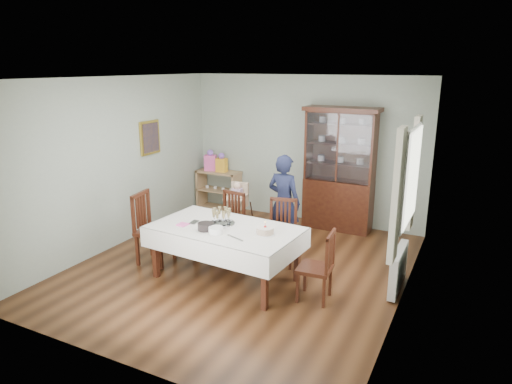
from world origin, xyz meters
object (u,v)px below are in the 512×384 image
Objects in this scene: dining_table at (226,253)px; sideboard at (219,190)px; high_chair at (238,214)px; birthday_cake at (265,231)px; chair_end_left at (155,242)px; chair_end_right at (316,279)px; gift_bag_pink at (210,161)px; china_cabinet at (340,168)px; gift_bag_orange at (222,163)px; champagne_tray at (222,219)px; chair_far_right at (281,245)px; chair_far_left at (228,235)px; woman at (284,202)px.

sideboard reaches higher than dining_table.
high_chair is 3.61× the size of birthday_cake.
dining_table is at bearing -98.94° from chair_end_left.
gift_bag_pink is (-3.21, 2.67, 0.72)m from chair_end_right.
china_cabinet is 2.32× the size of high_chair.
china_cabinet is 2.38× the size of chair_end_right.
gift_bag_orange is (-0.41, 2.66, 0.65)m from chair_end_left.
champagne_tray is at bearing -94.74° from chair_end_left.
chair_far_right is 0.90× the size of chair_end_left.
gift_bag_orange is (0.26, 0.00, -0.02)m from gift_bag_pink.
high_chair is at bearing -144.15° from china_cabinet.
champagne_tray is 0.95× the size of gift_bag_orange.
chair_end_left is (-1.24, 0.02, -0.07)m from dining_table.
gift_bag_orange is at bearing 121.55° from dining_table.
chair_end_left is 4.10× the size of birthday_cake.
chair_end_left reaches higher than chair_far_left.
chair_far_right is (0.90, 0.02, -0.00)m from chair_far_left.
woman is 5.92× the size of birthday_cake.
dining_table is 0.46m from champagne_tray.
champagne_tray reaches higher than chair_far_right.
sideboard is at bearing 121.92° from champagne_tray.
sideboard is 2.73m from chair_end_left.
gift_bag_pink is (-1.20, 1.06, 0.62)m from high_chair.
woman is at bearing -30.76° from gift_bag_pink.
gift_bag_pink reaches higher than gift_bag_orange.
sideboard is 0.85× the size of chair_end_left.
dining_table is at bearing 86.76° from woman.
chair_end_right is (1.73, -0.80, -0.01)m from chair_far_left.
high_chair is (-0.70, 1.62, -0.02)m from dining_table.
champagne_tray is (1.14, 0.06, 0.51)m from chair_end_left.
chair_end_right is at bearing -43.87° from high_chair.
woman is 2.53m from gift_bag_pink.
chair_far_left is 1.02× the size of high_chair.
chair_far_right is at bearing 8.33° from chair_far_left.
chair_far_right is 1.41m from high_chair.
woman is 4.01× the size of gift_bag_orange.
woman is 1.43m from birthday_cake.
dining_table is 3.21m from sideboard.
china_cabinet reaches higher than champagne_tray.
sideboard is 2.42m from woman.
china_cabinet is at bearing 74.07° from dining_table.
chair_far_left is 1.03m from woman.
gift_bag_pink is (-0.17, -0.02, 0.59)m from sideboard.
chair_end_left reaches higher than dining_table.
chair_end_right is 3.51× the size of birthday_cake.
sideboard is at bearing 167.03° from gift_bag_orange.
champagne_tray is at bearing 173.05° from birthday_cake.
woman reaches higher than gift_bag_pink.
china_cabinet reaches higher than birthday_cake.
chair_far_right is 1.89m from chair_end_left.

